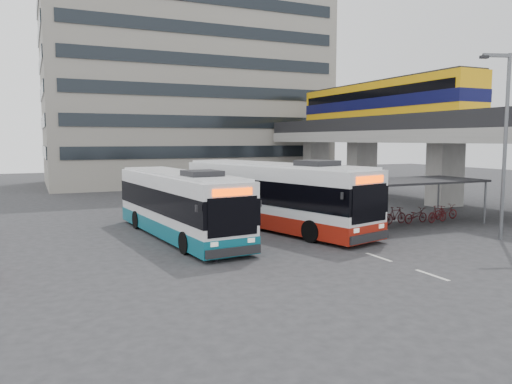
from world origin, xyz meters
name	(u,v)px	position (x,y,z in m)	size (l,w,h in m)	color
ground	(290,248)	(0.00, 0.00, 0.00)	(120.00, 120.00, 0.00)	#28282B
viaduct	(393,122)	(17.00, 13.86, 6.23)	(8.00, 32.00, 9.68)	gray
bike_shelter	(398,201)	(8.50, 3.00, 1.36)	(10.00, 4.00, 2.54)	#595B60
office_block	(186,71)	(6.00, 36.00, 12.50)	(30.00, 15.00, 25.00)	gray
road_markings	(379,257)	(2.50, -3.00, 0.01)	(0.15, 7.60, 0.01)	beige
bus_main	(274,196)	(1.65, 5.00, 1.77)	(6.10, 13.15, 3.81)	white
bus_teal	(179,205)	(-3.78, 4.63, 1.61)	(3.64, 11.91, 3.47)	white
pedestrian	(216,241)	(-3.83, -0.82, 0.82)	(0.60, 0.39, 1.64)	black
lamp_post	(503,135)	(10.12, -2.41, 5.04)	(1.51, 0.63, 8.83)	#595B60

